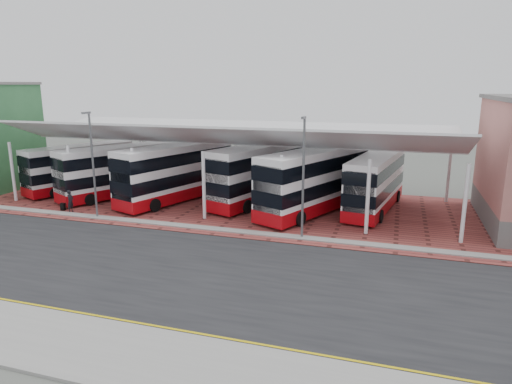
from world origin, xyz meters
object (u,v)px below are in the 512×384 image
bus_0 (80,168)px  bus_5 (376,183)px  bus_2 (176,173)px  bus_4 (315,181)px  bus_3 (261,173)px  pedestrian (70,201)px  bus_1 (119,171)px

bus_0 → bus_5: 27.42m
bus_0 → bus_2: 10.68m
bus_5 → bus_4: bearing=-146.2°
bus_3 → bus_5: (9.59, 0.13, -0.24)m
bus_3 → bus_4: (5.02, -1.93, 0.02)m
bus_3 → pedestrian: (-13.44, -7.92, -1.56)m
bus_3 → pedestrian: 15.68m
bus_4 → pedestrian: bus_4 is taller
bus_5 → bus_1: bearing=-165.1°
bus_1 → bus_5: size_ratio=0.99×
bus_2 → bus_5: size_ratio=1.09×
bus_0 → bus_2: bearing=17.5°
bus_2 → bus_5: (16.75, 1.97, -0.20)m
bus_0 → bus_5: size_ratio=0.96×
bus_2 → pedestrian: size_ratio=6.73×
bus_5 → bus_3: bearing=-169.8°
pedestrian → bus_1: bearing=-12.7°
pedestrian → bus_5: bearing=-77.2°
bus_1 → pedestrian: 6.08m
pedestrian → bus_0: bearing=25.8°
bus_4 → pedestrian: size_ratio=6.80×
bus_0 → bus_2: (10.65, -0.84, 0.28)m
bus_0 → pedestrian: (4.37, -6.91, -1.25)m
bus_1 → pedestrian: bearing=-69.0°
bus_0 → bus_5: bearing=24.4°
bus_2 → pedestrian: bus_2 is taller
bus_2 → bus_4: 12.18m
bus_4 → pedestrian: (-18.46, -5.98, -1.58)m
bus_0 → pedestrian: bearing=-35.7°
bus_3 → pedestrian: bus_3 is taller
pedestrian → bus_3: bearing=-66.0°
bus_1 → bus_3: bearing=36.3°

